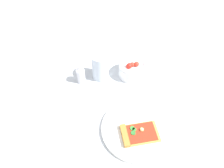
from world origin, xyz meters
TOP-DOWN VIEW (x-y plane):
  - ground_plane at (0.00, 0.00)m, footprint 2.40×2.40m
  - plate at (-0.02, -0.05)m, footprint 0.26×0.26m
  - pizza_slice_main at (-0.04, -0.07)m, footprint 0.15×0.14m
  - salad_bowl at (0.17, 0.15)m, footprint 0.11×0.11m
  - soda_glass at (0.07, 0.24)m, footprint 0.07×0.07m
  - pepper_shaker at (-0.01, 0.28)m, footprint 0.04×0.04m

SIDE VIEW (x-z plane):
  - ground_plane at x=0.00m, z-range 0.00..0.00m
  - plate at x=-0.02m, z-range 0.00..0.01m
  - pizza_slice_main at x=-0.04m, z-range 0.01..0.03m
  - salad_bowl at x=0.17m, z-range -0.01..0.07m
  - pepper_shaker at x=-0.01m, z-range 0.00..0.08m
  - soda_glass at x=0.07m, z-range 0.00..0.12m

